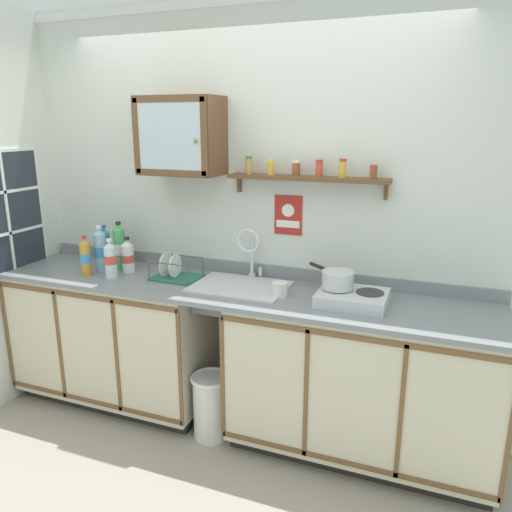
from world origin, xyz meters
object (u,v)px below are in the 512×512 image
at_px(bottle_juice_amber_4, 86,257).
at_px(trash_bin, 211,405).
at_px(bottle_opaque_white_2, 128,256).
at_px(bottle_detergent_teal_5, 105,248).
at_px(saucepan, 337,279).
at_px(dish_rack, 175,273).
at_px(mug, 280,289).
at_px(sink, 241,291).
at_px(wall_cabinet, 181,136).
at_px(warning_sign, 288,215).
at_px(bottle_water_clear_3, 111,260).
at_px(hot_plate_stove, 352,298).
at_px(bottle_water_blue_1, 100,250).
at_px(bottle_soda_green_0, 120,247).

relative_size(bottle_juice_amber_4, trash_bin, 0.65).
bearing_deg(bottle_juice_amber_4, bottle_opaque_white_2, 36.59).
height_order(bottle_opaque_white_2, bottle_detergent_teal_5, bottle_detergent_teal_5).
height_order(saucepan, dish_rack, saucepan).
distance_m(bottle_opaque_white_2, mug, 1.13).
distance_m(mug, trash_bin, 0.88).
height_order(sink, bottle_juice_amber_4, sink).
distance_m(wall_cabinet, warning_sign, 0.84).
distance_m(bottle_juice_amber_4, mug, 1.35).
relative_size(bottle_water_clear_3, dish_rack, 0.86).
distance_m(hot_plate_stove, dish_rack, 1.18).
bearing_deg(bottle_detergent_teal_5, bottle_water_blue_1, -69.17).
relative_size(hot_plate_stove, bottle_juice_amber_4, 1.42).
distance_m(bottle_water_blue_1, bottle_detergent_teal_5, 0.10).
height_order(hot_plate_stove, trash_bin, hot_plate_stove).
distance_m(bottle_soda_green_0, bottle_opaque_white_2, 0.12).
bearing_deg(bottle_water_clear_3, bottle_opaque_white_2, 79.47).
relative_size(bottle_opaque_white_2, mug, 1.93).
bearing_deg(mug, hot_plate_stove, 4.71).
height_order(sink, bottle_opaque_white_2, sink).
bearing_deg(dish_rack, trash_bin, -31.72).
height_order(bottle_detergent_teal_5, trash_bin, bottle_detergent_teal_5).
bearing_deg(saucepan, trash_bin, -164.59).
distance_m(saucepan, bottle_juice_amber_4, 1.67).
distance_m(sink, bottle_water_blue_1, 1.04).
xyz_separation_m(saucepan, mug, (-0.32, -0.06, -0.08)).
distance_m(bottle_water_clear_3, warning_sign, 1.20).
bearing_deg(dish_rack, bottle_water_clear_3, -161.26).
xyz_separation_m(hot_plate_stove, warning_sign, (-0.48, 0.31, 0.39)).
bearing_deg(bottle_water_blue_1, bottle_juice_amber_4, -107.11).
bearing_deg(dish_rack, warning_sign, 20.78).
bearing_deg(bottle_detergent_teal_5, mug, -5.99).
height_order(bottle_juice_amber_4, warning_sign, warning_sign).
height_order(bottle_water_clear_3, warning_sign, warning_sign).
height_order(hot_plate_stove, bottle_soda_green_0, bottle_soda_green_0).
bearing_deg(wall_cabinet, bottle_soda_green_0, -173.52).
relative_size(bottle_water_blue_1, trash_bin, 0.76).
bearing_deg(bottle_water_clear_3, wall_cabinet, 31.82).
xyz_separation_m(bottle_soda_green_0, bottle_water_blue_1, (-0.08, -0.10, -0.01)).
bearing_deg(warning_sign, bottle_opaque_white_2, -166.87).
height_order(bottle_soda_green_0, mug, bottle_soda_green_0).
height_order(saucepan, trash_bin, saucepan).
distance_m(hot_plate_stove, saucepan, 0.14).
distance_m(bottle_detergent_teal_5, warning_sign, 1.33).
bearing_deg(mug, bottle_soda_green_0, 173.09).
distance_m(hot_plate_stove, bottle_detergent_teal_5, 1.77).
relative_size(dish_rack, warning_sign, 1.22).
bearing_deg(dish_rack, bottle_opaque_white_2, 177.75).
xyz_separation_m(wall_cabinet, warning_sign, (0.67, 0.14, -0.49)).
xyz_separation_m(sink, mug, (0.29, -0.08, 0.07)).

